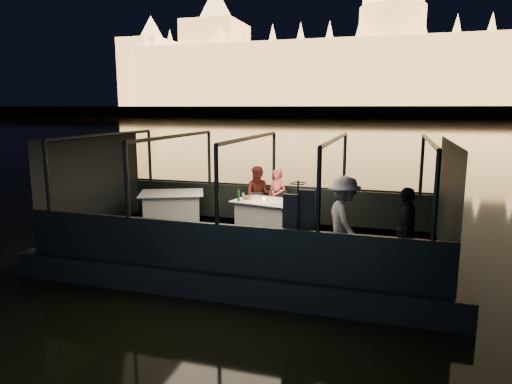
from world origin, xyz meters
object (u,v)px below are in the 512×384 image
(person_man_maroon, at_px, (259,195))
(passenger_dark, at_px, (406,228))
(dining_table_aft, at_px, (172,210))
(person_woman_coral, at_px, (277,196))
(chair_port_left, at_px, (253,208))
(dining_table_central, at_px, (266,216))
(chair_port_right, at_px, (276,210))
(passenger_stripe, at_px, (344,221))
(wine_bottle, at_px, (238,195))
(coat_stand, at_px, (297,224))

(person_man_maroon, height_order, passenger_dark, passenger_dark)
(dining_table_aft, height_order, person_woman_coral, person_woman_coral)
(dining_table_aft, relative_size, chair_port_left, 1.93)
(dining_table_central, bearing_deg, passenger_dark, -32.89)
(chair_port_right, height_order, passenger_stripe, passenger_stripe)
(dining_table_aft, bearing_deg, passenger_stripe, -21.55)
(dining_table_central, relative_size, passenger_dark, 0.92)
(person_man_maroon, relative_size, passenger_dark, 0.94)
(chair_port_left, xyz_separation_m, person_man_maroon, (0.06, 0.27, 0.30))
(passenger_stripe, height_order, wine_bottle, passenger_stripe)
(person_man_maroon, bearing_deg, chair_port_left, -110.66)
(dining_table_aft, bearing_deg, person_woman_coral, 16.70)
(chair_port_right, xyz_separation_m, wine_bottle, (-0.74, -0.72, 0.47))
(dining_table_central, distance_m, dining_table_aft, 2.46)
(person_woman_coral, xyz_separation_m, person_man_maroon, (-0.48, 0.00, 0.00))
(dining_table_aft, bearing_deg, chair_port_right, 10.72)
(chair_port_left, distance_m, coat_stand, 3.47)
(chair_port_right, bearing_deg, wine_bottle, -146.86)
(passenger_dark, bearing_deg, wine_bottle, -113.72)
(dining_table_central, relative_size, passenger_stripe, 0.85)
(passenger_dark, bearing_deg, person_woman_coral, -130.61)
(person_woman_coral, bearing_deg, passenger_dark, -18.28)
(dining_table_central, bearing_deg, person_man_maroon, 118.82)
(person_woman_coral, distance_m, passenger_stripe, 3.19)
(dining_table_central, bearing_deg, passenger_stripe, -41.92)
(dining_table_central, relative_size, dining_table_aft, 0.92)
(person_woman_coral, relative_size, passenger_stripe, 0.84)
(person_woman_coral, height_order, passenger_dark, passenger_dark)
(dining_table_aft, xyz_separation_m, wine_bottle, (1.86, -0.23, 0.53))
(dining_table_central, xyz_separation_m, chair_port_right, (0.14, 0.45, 0.06))
(chair_port_left, relative_size, chair_port_right, 0.91)
(wine_bottle, bearing_deg, chair_port_left, 78.80)
(chair_port_left, bearing_deg, person_man_maroon, 52.34)
(chair_port_right, distance_m, passenger_stripe, 2.96)
(passenger_stripe, bearing_deg, coat_stand, 109.80)
(dining_table_central, xyz_separation_m, dining_table_aft, (-2.46, -0.04, 0.00))
(dining_table_aft, distance_m, coat_stand, 4.52)
(coat_stand, relative_size, person_woman_coral, 1.18)
(dining_table_aft, bearing_deg, chair_port_left, 13.82)
(chair_port_right, relative_size, coat_stand, 0.53)
(dining_table_central, distance_m, person_woman_coral, 0.81)
(chair_port_left, relative_size, passenger_stripe, 0.48)
(chair_port_right, relative_size, wine_bottle, 3.06)
(wine_bottle, bearing_deg, coat_stand, -50.20)
(chair_port_right, distance_m, coat_stand, 3.22)
(dining_table_central, xyz_separation_m, person_man_maroon, (-0.40, 0.72, 0.36))
(chair_port_left, bearing_deg, passenger_dark, -59.56)
(person_man_maroon, distance_m, passenger_stripe, 3.50)
(dining_table_central, relative_size, wine_bottle, 4.96)
(person_man_maroon, xyz_separation_m, passenger_stripe, (2.41, -2.53, 0.10))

